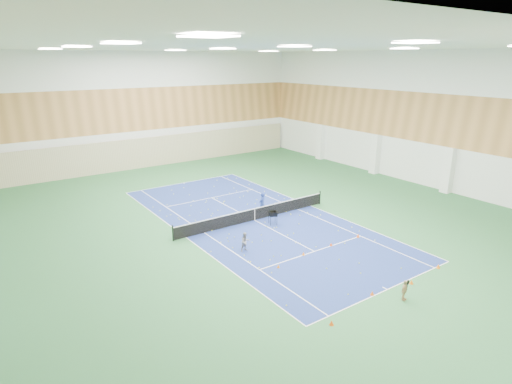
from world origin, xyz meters
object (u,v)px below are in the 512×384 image
coach (262,204)px  ball_cart (273,218)px  child_court (245,242)px  child_apron (404,290)px  tennis_net (255,213)px

coach → ball_cart: 2.05m
child_court → child_apron: 9.63m
ball_cart → tennis_net: bearing=137.1°
coach → child_court: size_ratio=1.47×
coach → ball_cart: coach is taller
child_court → child_apron: child_court is taller
child_apron → coach: bearing=69.1°
coach → ball_cart: size_ratio=1.85×
tennis_net → coach: 1.30m
tennis_net → coach: coach is taller
child_apron → child_court: bearing=94.0°
ball_cart → coach: bearing=98.6°
child_court → ball_cart: bearing=33.0°
child_apron → ball_cart: 11.64m
child_apron → tennis_net: bearing=73.7°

